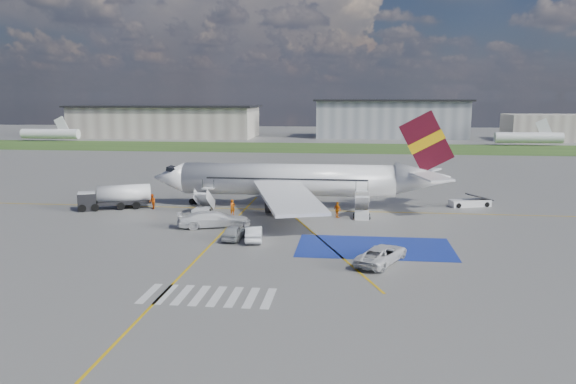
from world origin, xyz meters
name	(u,v)px	position (x,y,z in m)	size (l,w,h in m)	color
ground	(272,234)	(0.00, 0.00, 0.00)	(400.00, 400.00, 0.00)	#60605E
grass_strip	(323,148)	(0.00, 95.00, 0.01)	(400.00, 30.00, 0.01)	#2D4C1E
taxiway_line_main	(286,210)	(0.00, 12.00, 0.01)	(120.00, 0.20, 0.01)	gold
taxiway_line_cross	(195,261)	(-5.00, -10.00, 0.01)	(0.20, 60.00, 0.01)	gold
taxiway_line_diag	(286,210)	(0.00, 12.00, 0.01)	(0.20, 60.00, 0.01)	gold
staging_box	(375,247)	(10.00, -4.00, 0.01)	(14.00, 8.00, 0.01)	navy
crosswalk	(208,296)	(-1.80, -18.00, 0.01)	(9.00, 4.00, 0.01)	silver
terminal_west	(166,122)	(-55.00, 130.00, 5.00)	(60.00, 22.00, 10.00)	gray
terminal_centre	(391,119)	(20.00, 135.00, 6.00)	(48.00, 18.00, 12.00)	gray
terminal_east	(574,128)	(75.00, 128.00, 4.00)	(40.00, 16.00, 8.00)	gray
airliner	(300,180)	(1.51, 14.00, 3.39)	(36.81, 32.95, 11.92)	silver
airstairs_fwd	(202,208)	(-9.50, 8.70, 0.62)	(1.90, 5.20, 3.60)	silver
airstairs_aft	(362,212)	(9.00, 8.70, 0.62)	(1.90, 5.20, 3.60)	silver
fuel_tanker	(115,199)	(-20.77, 10.35, 1.21)	(8.58, 5.51, 2.88)	black
gpu_cart	(131,198)	(-19.98, 13.13, 0.78)	(2.41, 1.99, 1.73)	silver
belt_loader	(470,203)	(22.48, 16.83, 0.40)	(5.60, 3.22, 1.62)	silver
car_silver_a	(234,232)	(-3.32, -2.59, 0.70)	(1.64, 4.08, 1.39)	#A7AAAE
car_silver_b	(254,233)	(-1.30, -2.90, 0.72)	(1.53, 4.38, 1.44)	silver
van_white_a	(382,251)	(10.41, -8.73, 0.97)	(2.38, 5.15, 1.93)	silver
van_white_b	(214,217)	(-6.45, 2.24, 1.11)	(2.30, 5.66, 2.22)	silver
crew_fwd	(233,208)	(-5.72, 8.03, 0.94)	(0.69, 0.45, 1.89)	orange
crew_nose	(152,202)	(-16.20, 10.63, 0.92)	(0.90, 0.70, 1.85)	#E2540B
crew_aft	(337,210)	(6.26, 8.32, 0.91)	(1.07, 0.44, 1.82)	orange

